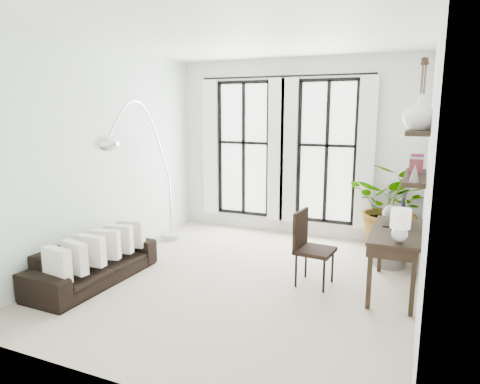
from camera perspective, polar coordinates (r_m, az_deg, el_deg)
The scene contains 16 objects.
floor at distance 6.01m, azimuth 0.12°, elevation -11.58°, with size 5.00×5.00×0.00m, color #C1B199.
ceiling at distance 5.62m, azimuth 0.13°, elevation 20.14°, with size 5.00×5.00×0.00m, color white.
wall_left at distance 6.80m, azimuth -17.63°, elevation 4.51°, with size 5.00×5.00×0.00m, color silver.
wall_right at distance 5.15m, azimuth 23.82°, elevation 2.16°, with size 5.00×5.00×0.00m, color white.
wall_back at distance 7.94m, azimuth 7.31°, elevation 5.80°, with size 4.50×4.50×0.00m, color white.
windows at distance 7.93m, azimuth 5.77°, elevation 5.53°, with size 3.26×0.13×2.65m.
wall_shelves at distance 5.58m, azimuth 22.48°, elevation 4.21°, with size 0.25×1.30×0.60m.
sofa at distance 6.17m, azimuth -18.96°, elevation -8.87°, with size 1.88×0.73×0.55m, color black.
throw_pillows at distance 6.03m, azimuth -18.39°, elevation -7.02°, with size 0.40×1.52×0.40m.
plant at distance 7.41m, azimuth 19.80°, elevation -1.91°, with size 1.32×1.15×1.47m, color #2D7228.
desk at distance 5.69m, azimuth 20.08°, elevation -5.50°, with size 0.59×1.39×1.21m.
desk_chair at distance 5.77m, azimuth 9.14°, elevation -6.70°, with size 0.51×0.51×1.00m.
arc_lamp at distance 6.59m, azimuth -12.98°, elevation 7.22°, with size 0.75×2.38×2.45m.
buddha at distance 6.80m, azimuth 19.29°, elevation -6.05°, with size 0.51×0.51×0.92m.
vase_a at distance 5.26m, azimuth 22.85°, elevation 9.70°, with size 0.37×0.37×0.38m, color white.
vase_b at distance 5.66m, azimuth 22.91°, elevation 9.73°, with size 0.37×0.37×0.38m, color white.
Camera 1 is at (2.19, -5.10, 2.31)m, focal length 32.00 mm.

